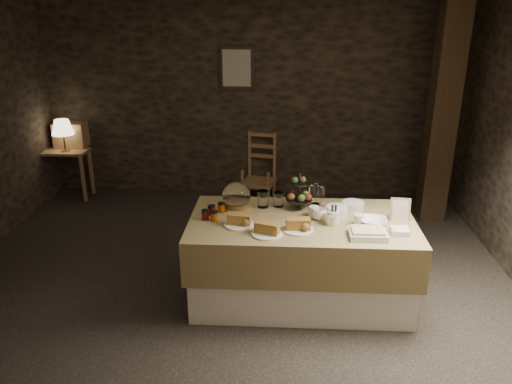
# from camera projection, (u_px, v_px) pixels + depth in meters

# --- Properties ---
(ground_plane) EXTENTS (5.50, 5.00, 0.01)m
(ground_plane) POSITION_uv_depth(u_px,v_px,m) (232.00, 283.00, 4.85)
(ground_plane) COLOR black
(ground_plane) RESTS_ON ground
(room_shell) EXTENTS (5.52, 5.02, 2.60)m
(room_shell) POSITION_uv_depth(u_px,v_px,m) (228.00, 126.00, 4.29)
(room_shell) COLOR black
(room_shell) RESTS_ON ground
(buffet_table) EXTENTS (1.97, 1.05, 0.78)m
(buffet_table) POSITION_uv_depth(u_px,v_px,m) (301.00, 253.00, 4.48)
(buffet_table) COLOR white
(buffet_table) RESTS_ON ground_plane
(console_table) EXTENTS (0.63, 0.36, 0.68)m
(console_table) POSITION_uv_depth(u_px,v_px,m) (65.00, 159.00, 6.81)
(console_table) COLOR olive
(console_table) RESTS_ON ground_plane
(table_lamp) EXTENTS (0.29, 0.29, 0.43)m
(table_lamp) POSITION_uv_depth(u_px,v_px,m) (62.00, 128.00, 6.60)
(table_lamp) COLOR #A98142
(table_lamp) RESTS_ON console_table
(wine_rack) EXTENTS (0.42, 0.26, 0.34)m
(wine_rack) POSITION_uv_depth(u_px,v_px,m) (71.00, 135.00, 6.87)
(wine_rack) COLOR olive
(wine_rack) RESTS_ON console_table
(chair) EXTENTS (0.50, 0.48, 0.70)m
(chair) POSITION_uv_depth(u_px,v_px,m) (259.00, 169.00, 6.88)
(chair) COLOR olive
(chair) RESTS_ON ground_plane
(timber_column) EXTENTS (0.30, 0.30, 2.60)m
(timber_column) POSITION_uv_depth(u_px,v_px,m) (442.00, 116.00, 5.88)
(timber_column) COLOR black
(timber_column) RESTS_ON ground_plane
(framed_picture) EXTENTS (0.45, 0.04, 0.55)m
(framed_picture) POSITION_uv_depth(u_px,v_px,m) (237.00, 68.00, 6.53)
(framed_picture) COLOR #32231B
(framed_picture) RESTS_ON room_shell
(plate_stack_a) EXTENTS (0.19, 0.19, 0.10)m
(plate_stack_a) POSITION_uv_depth(u_px,v_px,m) (337.00, 212.00, 4.40)
(plate_stack_a) COLOR white
(plate_stack_a) RESTS_ON buffet_table
(plate_stack_b) EXTENTS (0.20, 0.20, 0.08)m
(plate_stack_b) POSITION_uv_depth(u_px,v_px,m) (353.00, 206.00, 4.53)
(plate_stack_b) COLOR white
(plate_stack_b) RESTS_ON buffet_table
(cutlery_holder) EXTENTS (0.10, 0.10, 0.12)m
(cutlery_holder) POSITION_uv_depth(u_px,v_px,m) (333.00, 218.00, 4.25)
(cutlery_holder) COLOR white
(cutlery_holder) RESTS_ON buffet_table
(cup_a) EXTENTS (0.13, 0.13, 0.10)m
(cup_a) POSITION_uv_depth(u_px,v_px,m) (319.00, 214.00, 4.35)
(cup_a) COLOR white
(cup_a) RESTS_ON buffet_table
(cup_b) EXTENTS (0.15, 0.15, 0.10)m
(cup_b) POSITION_uv_depth(u_px,v_px,m) (330.00, 219.00, 4.25)
(cup_b) COLOR white
(cup_b) RESTS_ON buffet_table
(mug_c) EXTENTS (0.09, 0.09, 0.09)m
(mug_c) POSITION_uv_depth(u_px,v_px,m) (314.00, 212.00, 4.41)
(mug_c) COLOR white
(mug_c) RESTS_ON buffet_table
(mug_d) EXTENTS (0.08, 0.08, 0.09)m
(mug_d) POSITION_uv_depth(u_px,v_px,m) (358.00, 220.00, 4.25)
(mug_d) COLOR white
(mug_d) RESTS_ON buffet_table
(bowl) EXTENTS (0.26, 0.26, 0.05)m
(bowl) POSITION_uv_depth(u_px,v_px,m) (374.00, 222.00, 4.25)
(bowl) COLOR white
(bowl) RESTS_ON buffet_table
(cake_dome) EXTENTS (0.26, 0.26, 0.26)m
(cake_dome) POSITION_uv_depth(u_px,v_px,m) (236.00, 198.00, 4.57)
(cake_dome) COLOR olive
(cake_dome) RESTS_ON buffet_table
(fruit_stand) EXTENTS (0.24, 0.24, 0.34)m
(fruit_stand) POSITION_uv_depth(u_px,v_px,m) (300.00, 195.00, 4.55)
(fruit_stand) COLOR black
(fruit_stand) RESTS_ON buffet_table
(bread_platter_left) EXTENTS (0.26, 0.26, 0.11)m
(bread_platter_left) POSITION_uv_depth(u_px,v_px,m) (239.00, 221.00, 4.24)
(bread_platter_left) COLOR white
(bread_platter_left) RESTS_ON buffet_table
(bread_platter_center) EXTENTS (0.26, 0.26, 0.11)m
(bread_platter_center) POSITION_uv_depth(u_px,v_px,m) (267.00, 230.00, 4.07)
(bread_platter_center) COLOR white
(bread_platter_center) RESTS_ON buffet_table
(bread_platter_right) EXTENTS (0.26, 0.26, 0.11)m
(bread_platter_right) POSITION_uv_depth(u_px,v_px,m) (298.00, 226.00, 4.14)
(bread_platter_right) COLOR white
(bread_platter_right) RESTS_ON buffet_table
(jam_jars) EXTENTS (0.18, 0.26, 0.07)m
(jam_jars) POSITION_uv_depth(u_px,v_px,m) (213.00, 213.00, 4.41)
(jam_jars) COLOR #5F110A
(jam_jars) RESTS_ON buffet_table
(tart_dish) EXTENTS (0.30, 0.22, 0.07)m
(tart_dish) POSITION_uv_depth(u_px,v_px,m) (368.00, 233.00, 4.03)
(tart_dish) COLOR white
(tart_dish) RESTS_ON buffet_table
(square_dish) EXTENTS (0.14, 0.14, 0.04)m
(square_dish) POSITION_uv_depth(u_px,v_px,m) (400.00, 231.00, 4.09)
(square_dish) COLOR white
(square_dish) RESTS_ON buffet_table
(menu_frame) EXTENTS (0.18, 0.08, 0.22)m
(menu_frame) POSITION_uv_depth(u_px,v_px,m) (400.00, 210.00, 4.32)
(menu_frame) COLOR olive
(menu_frame) RESTS_ON buffet_table
(storage_jar_a) EXTENTS (0.10, 0.10, 0.16)m
(storage_jar_a) POSITION_uv_depth(u_px,v_px,m) (263.00, 199.00, 4.60)
(storage_jar_a) COLOR white
(storage_jar_a) RESTS_ON buffet_table
(storage_jar_b) EXTENTS (0.09, 0.09, 0.14)m
(storage_jar_b) POSITION_uv_depth(u_px,v_px,m) (278.00, 199.00, 4.62)
(storage_jar_b) COLOR white
(storage_jar_b) RESTS_ON buffet_table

